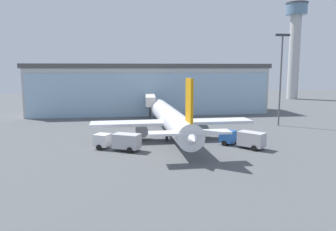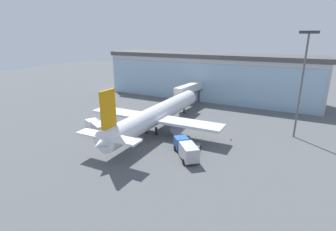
{
  "view_description": "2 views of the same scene",
  "coord_description": "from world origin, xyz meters",
  "views": [
    {
      "loc": [
        -11.13,
        -49.06,
        12.68
      ],
      "look_at": [
        -0.7,
        8.7,
        4.0
      ],
      "focal_mm": 35.0,
      "sensor_mm": 36.0,
      "label": 1
    },
    {
      "loc": [
        23.85,
        -37.06,
        19.0
      ],
      "look_at": [
        1.26,
        9.84,
        2.89
      ],
      "focal_mm": 28.0,
      "sensor_mm": 36.0,
      "label": 2
    }
  ],
  "objects": [
    {
      "name": "ground",
      "position": [
        0.0,
        0.0,
        0.0
      ],
      "size": [
        240.0,
        240.0,
        0.0
      ],
      "primitive_type": "plane",
      "color": "#545659"
    },
    {
      "name": "terminal_building",
      "position": [
        -0.0,
        41.68,
        6.8
      ],
      "size": [
        65.6,
        16.07,
        13.59
      ],
      "rotation": [
        0.0,
        0.0,
        -0.03
      ],
      "color": "#B9B9B9",
      "rests_on": "ground"
    },
    {
      "name": "jet_bridge",
      "position": [
        -1.31,
        29.58,
        4.68
      ],
      "size": [
        3.86,
        14.61,
        6.06
      ],
      "rotation": [
        0.0,
        0.0,
        1.46
      ],
      "color": "silver",
      "rests_on": "ground"
    },
    {
      "name": "control_tower",
      "position": [
        61.64,
        71.83,
        22.75
      ],
      "size": [
        8.4,
        8.4,
        37.55
      ],
      "color": "#B2B2B2",
      "rests_on": "ground"
    },
    {
      "name": "apron_light_mast",
      "position": [
        25.29,
        16.23,
        11.6
      ],
      "size": [
        3.2,
        0.4,
        19.66
      ],
      "color": "#59595E",
      "rests_on": "ground"
    },
    {
      "name": "airplane",
      "position": [
        -0.31,
        7.52,
        3.43
      ],
      "size": [
        28.31,
        36.74,
        11.23
      ],
      "rotation": [
        0.0,
        0.0,
        1.55
      ],
      "color": "silver",
      "rests_on": "ground"
    },
    {
      "name": "catering_truck",
      "position": [
        -9.86,
        0.65,
        1.47
      ],
      "size": [
        7.44,
        5.5,
        2.65
      ],
      "rotation": [
        0.0,
        0.0,
        2.63
      ],
      "color": "silver",
      "rests_on": "ground"
    },
    {
      "name": "fuel_truck",
      "position": [
        9.76,
        -1.08,
        1.47
      ],
      "size": [
        6.31,
        7.05,
        2.65
      ],
      "rotation": [
        0.0,
        0.0,
        2.25
      ],
      "color": "#2659A5",
      "rests_on": "ground"
    },
    {
      "name": "baggage_cart",
      "position": [
        9.97,
        2.76,
        0.5
      ],
      "size": [
        1.95,
        2.98,
        1.5
      ],
      "rotation": [
        0.0,
        0.0,
        1.7
      ],
      "color": "slate",
      "rests_on": "ground"
    },
    {
      "name": "safety_cone_nose",
      "position": [
        1.66,
        0.07,
        0.28
      ],
      "size": [
        0.36,
        0.36,
        0.55
      ],
      "primitive_type": "cone",
      "color": "orange",
      "rests_on": "ground"
    },
    {
      "name": "safety_cone_wingtip",
      "position": [
        14.72,
        9.09,
        0.28
      ],
      "size": [
        0.36,
        0.36,
        0.55
      ],
      "primitive_type": "cone",
      "color": "orange",
      "rests_on": "ground"
    }
  ]
}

